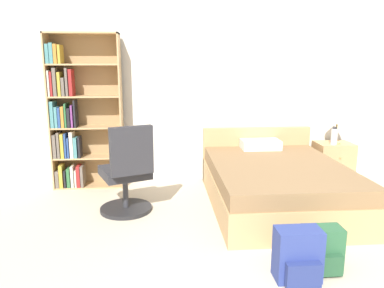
{
  "coord_description": "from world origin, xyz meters",
  "views": [
    {
      "loc": [
        -0.84,
        -1.86,
        1.61
      ],
      "look_at": [
        -0.53,
        1.98,
        0.77
      ],
      "focal_mm": 35.0,
      "sensor_mm": 36.0,
      "label": 1
    }
  ],
  "objects_px": {
    "office_chair": "(127,175)",
    "backpack_green": "(322,250)",
    "bed": "(275,182)",
    "table_lamp": "(338,116)",
    "nightstand": "(333,162)",
    "backpack_blue": "(298,256)",
    "water_bottle": "(334,136)",
    "bookshelf": "(77,117)"
  },
  "relations": [
    {
      "from": "office_chair",
      "to": "backpack_green",
      "type": "xyz_separation_m",
      "value": [
        1.62,
        -1.29,
        -0.26
      ]
    },
    {
      "from": "bed",
      "to": "nightstand",
      "type": "bearing_deg",
      "value": 36.36
    },
    {
      "from": "nightstand",
      "to": "backpack_green",
      "type": "bearing_deg",
      "value": -116.57
    },
    {
      "from": "bed",
      "to": "office_chair",
      "type": "height_order",
      "value": "office_chair"
    },
    {
      "from": "bookshelf",
      "to": "bed",
      "type": "xyz_separation_m",
      "value": [
        2.38,
        -0.83,
        -0.67
      ]
    },
    {
      "from": "backpack_blue",
      "to": "table_lamp",
      "type": "bearing_deg",
      "value": 59.62
    },
    {
      "from": "nightstand",
      "to": "water_bottle",
      "type": "bearing_deg",
      "value": -121.42
    },
    {
      "from": "bookshelf",
      "to": "bed",
      "type": "distance_m",
      "value": 2.61
    },
    {
      "from": "bed",
      "to": "table_lamp",
      "type": "distance_m",
      "value": 1.44
    },
    {
      "from": "backpack_blue",
      "to": "bookshelf",
      "type": "bearing_deg",
      "value": 131.31
    },
    {
      "from": "office_chair",
      "to": "table_lamp",
      "type": "bearing_deg",
      "value": 18.06
    },
    {
      "from": "nightstand",
      "to": "backpack_green",
      "type": "height_order",
      "value": "nightstand"
    },
    {
      "from": "bookshelf",
      "to": "nightstand",
      "type": "relative_size",
      "value": 3.64
    },
    {
      "from": "bed",
      "to": "backpack_blue",
      "type": "relative_size",
      "value": 4.96
    },
    {
      "from": "office_chair",
      "to": "nightstand",
      "type": "distance_m",
      "value": 2.88
    },
    {
      "from": "water_bottle",
      "to": "bookshelf",
      "type": "bearing_deg",
      "value": 177.4
    },
    {
      "from": "table_lamp",
      "to": "backpack_green",
      "type": "distance_m",
      "value": 2.55
    },
    {
      "from": "backpack_green",
      "to": "backpack_blue",
      "type": "distance_m",
      "value": 0.27
    },
    {
      "from": "nightstand",
      "to": "bed",
      "type": "bearing_deg",
      "value": -143.64
    },
    {
      "from": "office_chair",
      "to": "bed",
      "type": "bearing_deg",
      "value": 4.96
    },
    {
      "from": "bookshelf",
      "to": "backpack_blue",
      "type": "distance_m",
      "value": 3.25
    },
    {
      "from": "bookshelf",
      "to": "table_lamp",
      "type": "height_order",
      "value": "bookshelf"
    },
    {
      "from": "office_chair",
      "to": "backpack_green",
      "type": "relative_size",
      "value": 2.77
    },
    {
      "from": "nightstand",
      "to": "water_bottle",
      "type": "distance_m",
      "value": 0.4
    },
    {
      "from": "bookshelf",
      "to": "backpack_green",
      "type": "distance_m",
      "value": 3.33
    },
    {
      "from": "office_chair",
      "to": "nightstand",
      "type": "bearing_deg",
      "value": 18.67
    },
    {
      "from": "nightstand",
      "to": "office_chair",
      "type": "bearing_deg",
      "value": -161.33
    },
    {
      "from": "bed",
      "to": "backpack_green",
      "type": "height_order",
      "value": "bed"
    },
    {
      "from": "table_lamp",
      "to": "backpack_green",
      "type": "xyz_separation_m",
      "value": [
        -1.1,
        -2.17,
        -0.74
      ]
    },
    {
      "from": "nightstand",
      "to": "table_lamp",
      "type": "height_order",
      "value": "table_lamp"
    },
    {
      "from": "backpack_green",
      "to": "backpack_blue",
      "type": "height_order",
      "value": "backpack_blue"
    },
    {
      "from": "table_lamp",
      "to": "water_bottle",
      "type": "distance_m",
      "value": 0.27
    },
    {
      "from": "bed",
      "to": "water_bottle",
      "type": "relative_size",
      "value": 8.48
    },
    {
      "from": "office_chair",
      "to": "backpack_blue",
      "type": "relative_size",
      "value": 2.46
    },
    {
      "from": "bookshelf",
      "to": "backpack_blue",
      "type": "bearing_deg",
      "value": -48.69
    },
    {
      "from": "table_lamp",
      "to": "backpack_blue",
      "type": "distance_m",
      "value": 2.75
    },
    {
      "from": "bookshelf",
      "to": "office_chair",
      "type": "relative_size",
      "value": 1.99
    },
    {
      "from": "backpack_blue",
      "to": "water_bottle",
      "type": "bearing_deg",
      "value": 59.99
    },
    {
      "from": "backpack_green",
      "to": "table_lamp",
      "type": "bearing_deg",
      "value": 63.14
    },
    {
      "from": "table_lamp",
      "to": "nightstand",
      "type": "bearing_deg",
      "value": 85.47
    },
    {
      "from": "bookshelf",
      "to": "backpack_green",
      "type": "relative_size",
      "value": 5.53
    },
    {
      "from": "bookshelf",
      "to": "table_lamp",
      "type": "xyz_separation_m",
      "value": [
        3.43,
        -0.09,
        -0.02
      ]
    }
  ]
}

